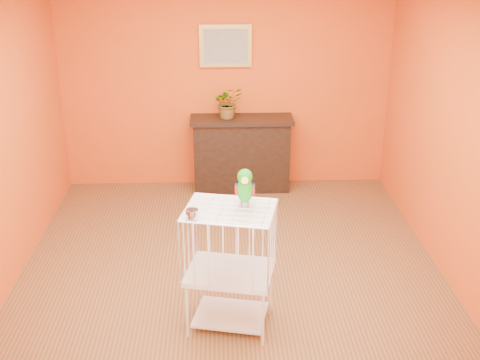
{
  "coord_description": "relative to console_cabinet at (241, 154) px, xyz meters",
  "views": [
    {
      "loc": [
        -0.11,
        -4.95,
        2.98
      ],
      "look_at": [
        0.06,
        -0.74,
        1.25
      ],
      "focal_mm": 45.0,
      "sensor_mm": 36.0,
      "label": 1
    }
  ],
  "objects": [
    {
      "name": "console_cabinet",
      "position": [
        0.0,
        0.0,
        0.0
      ],
      "size": [
        1.24,
        0.45,
        0.92
      ],
      "color": "black",
      "rests_on": "ground"
    },
    {
      "name": "potted_plant",
      "position": [
        -0.16,
        -0.01,
        0.61
      ],
      "size": [
        0.42,
        0.45,
        0.3
      ],
      "primitive_type": "imported",
      "rotation": [
        0.0,
        0.0,
        0.23
      ],
      "color": "#26722D",
      "rests_on": "console_cabinet"
    },
    {
      "name": "framed_picture",
      "position": [
        -0.18,
        0.19,
        1.29
      ],
      "size": [
        0.62,
        0.04,
        0.5
      ],
      "color": "#A78A3B",
      "rests_on": "room_shell"
    },
    {
      "name": "room_shell",
      "position": [
        -0.18,
        -2.03,
        1.12
      ],
      "size": [
        4.5,
        4.5,
        4.5
      ],
      "color": "#E34615",
      "rests_on": "ground"
    },
    {
      "name": "parrot",
      "position": [
        -0.09,
        -2.81,
        0.74
      ],
      "size": [
        0.16,
        0.29,
        0.33
      ],
      "rotation": [
        0.0,
        0.0,
        -0.06
      ],
      "color": "#59544C",
      "rests_on": "birdcage"
    },
    {
      "name": "birdcage",
      "position": [
        -0.21,
        -2.84,
        0.08
      ],
      "size": [
        0.77,
        0.65,
        1.04
      ],
      "rotation": [
        0.0,
        0.0,
        -0.22
      ],
      "color": "silver",
      "rests_on": "ground"
    },
    {
      "name": "feed_cup",
      "position": [
        -0.49,
        -2.99,
        0.61
      ],
      "size": [
        0.09,
        0.09,
        0.07
      ],
      "primitive_type": "cylinder",
      "color": "silver",
      "rests_on": "birdcage"
    },
    {
      "name": "ground",
      "position": [
        -0.18,
        -2.03,
        -0.46
      ],
      "size": [
        4.5,
        4.5,
        0.0
      ],
      "primitive_type": "plane",
      "color": "brown",
      "rests_on": "ground"
    }
  ]
}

